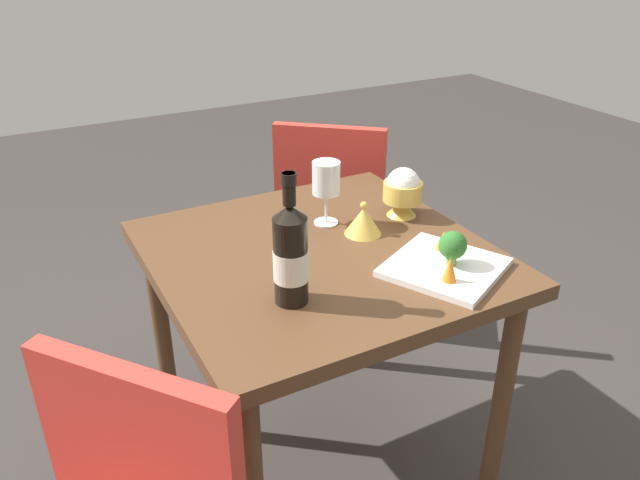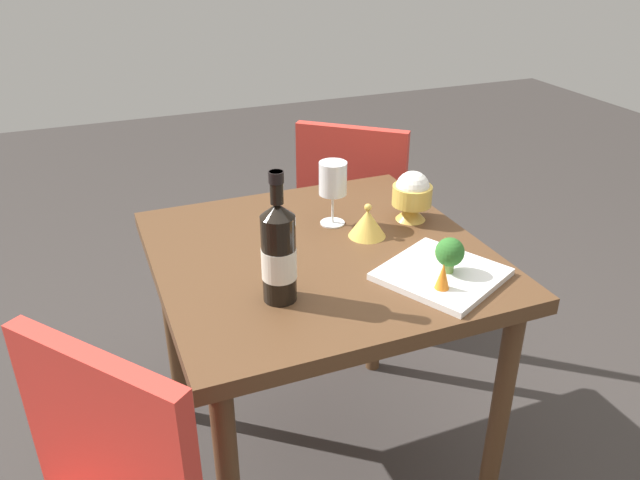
# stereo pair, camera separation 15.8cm
# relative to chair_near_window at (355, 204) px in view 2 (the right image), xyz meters

# --- Properties ---
(ground_plane) EXTENTS (8.00, 8.00, 0.00)m
(ground_plane) POSITION_rel_chair_near_window_xyz_m (-0.65, 0.41, -0.53)
(ground_plane) COLOR #383330
(dining_table) EXTENTS (0.82, 0.82, 0.73)m
(dining_table) POSITION_rel_chair_near_window_xyz_m (-0.65, 0.41, 0.11)
(dining_table) COLOR brown
(dining_table) RESTS_ON ground_plane
(chair_near_window) EXTENTS (0.56, 0.56, 0.85)m
(chair_near_window) POSITION_rel_chair_near_window_xyz_m (0.00, 0.00, 0.00)
(chair_near_window) COLOR red
(chair_near_window) RESTS_ON ground_plane
(wine_bottle) EXTENTS (0.08, 0.08, 0.30)m
(wine_bottle) POSITION_rel_chair_near_window_xyz_m (-0.83, 0.57, 0.32)
(wine_bottle) COLOR black
(wine_bottle) RESTS_ON dining_table
(wine_glass) EXTENTS (0.08, 0.08, 0.18)m
(wine_glass) POSITION_rel_chair_near_window_xyz_m (-0.52, 0.32, 0.33)
(wine_glass) COLOR white
(wine_glass) RESTS_ON dining_table
(rice_bowl) EXTENTS (0.11, 0.11, 0.14)m
(rice_bowl) POSITION_rel_chair_near_window_xyz_m (-0.57, 0.10, 0.28)
(rice_bowl) COLOR gold
(rice_bowl) RESTS_ON dining_table
(rice_bowl_lid) EXTENTS (0.10, 0.10, 0.09)m
(rice_bowl_lid) POSITION_rel_chair_near_window_xyz_m (-0.62, 0.26, 0.24)
(rice_bowl_lid) COLOR gold
(rice_bowl_lid) RESTS_ON dining_table
(serving_plate) EXTENTS (0.34, 0.34, 0.02)m
(serving_plate) POSITION_rel_chair_near_window_xyz_m (-0.88, 0.19, 0.21)
(serving_plate) COLOR white
(serving_plate) RESTS_ON dining_table
(broccoli_floret) EXTENTS (0.07, 0.07, 0.09)m
(broccoli_floret) POSITION_rel_chair_near_window_xyz_m (-0.89, 0.18, 0.27)
(broccoli_floret) COLOR #729E4C
(broccoli_floret) RESTS_ON serving_plate
(carrot_garnish_left) EXTENTS (0.03, 0.03, 0.06)m
(carrot_garnish_left) POSITION_rel_chair_near_window_xyz_m (-0.95, 0.23, 0.25)
(carrot_garnish_left) COLOR orange
(carrot_garnish_left) RESTS_ON serving_plate
(carrot_garnish_right) EXTENTS (0.04, 0.04, 0.05)m
(carrot_garnish_right) POSITION_rel_chair_near_window_xyz_m (-0.82, 0.15, 0.25)
(carrot_garnish_right) COLOR orange
(carrot_garnish_right) RESTS_ON serving_plate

